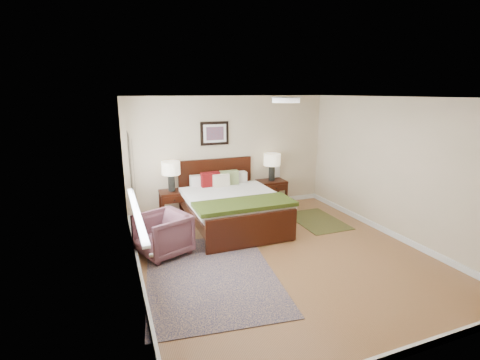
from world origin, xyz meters
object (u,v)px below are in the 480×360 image
Objects in this scene: bed at (231,200)px; lamp_right at (272,162)px; nightstand_left at (172,197)px; rug_persian at (211,274)px; nightstand_right at (272,190)px; lamp_left at (171,170)px; armchair at (163,234)px.

bed is 3.51× the size of lamp_right.
nightstand_left is 2.53m from rug_persian.
nightstand_right is at bearing 55.91° from rug_persian.
rug_persian is (0.08, -2.50, -1.03)m from lamp_left.
armchair is at bearing -105.95° from nightstand_left.
nightstand_right is 3.15m from armchair.
nightstand_right is at bearing 0.16° from nightstand_left.
rug_persian is at bearing 8.71° from armchair.
bed is 1.52m from nightstand_right.
nightstand_left is 2.28m from nightstand_right.
nightstand_right is at bearing -0.37° from lamp_left.
rug_persian is (0.08, -2.48, -0.47)m from nightstand_left.
lamp_right is (1.27, 0.82, 0.52)m from bed.
lamp_left is 0.24× the size of rug_persian.
rug_persian is at bearing -131.21° from lamp_right.
lamp_right reaches higher than nightstand_left.
lamp_right is at bearing 32.91° from bed.
armchair is at bearing -152.01° from bed.
lamp_left reaches higher than armchair.
bed reaches higher than rug_persian.
bed is at bearing -147.56° from nightstand_right.
lamp_left is (0.00, 0.02, 0.56)m from nightstand_left.
rug_persian is at bearing -131.37° from nightstand_right.
lamp_right reaches higher than rug_persian.
lamp_right reaches higher than bed.
armchair is (-1.45, -0.77, -0.19)m from bed.
lamp_left is 1.00× the size of lamp_right.
bed is 3.45× the size of nightstand_right.
lamp_right reaches higher than nightstand_right.
rug_persian is at bearing -118.68° from bed.
bed is at bearing -38.80° from nightstand_left.
nightstand_left is 2.35m from lamp_right.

